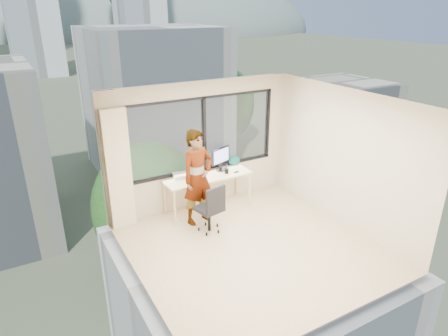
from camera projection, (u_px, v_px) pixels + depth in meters
floor at (252, 247)px, 6.95m from camera, size 4.00×4.00×0.01m
ceiling at (257, 101)px, 5.97m from camera, size 4.00×4.00×0.01m
wall_front at (345, 237)px, 4.85m from camera, size 4.00×0.01×2.60m
wall_left at (135, 208)px, 5.54m from camera, size 0.01×4.00×2.60m
wall_right at (344, 158)px, 7.38m from camera, size 0.01×4.00×2.60m
window_wall at (202, 134)px, 8.01m from camera, size 3.30×0.16×1.55m
curtain at (119, 170)px, 7.24m from camera, size 0.45×0.14×2.30m
desk at (208, 192)px, 8.14m from camera, size 1.80×0.60×0.75m
chair at (209, 207)px, 7.30m from camera, size 0.59×0.59×0.98m
person at (198, 177)px, 7.47m from camera, size 0.76×0.59×1.86m
monitor at (221, 159)px, 8.18m from camera, size 0.51×0.27×0.50m
game_console at (181, 175)px, 7.92m from camera, size 0.35×0.31×0.07m
laptop at (197, 175)px, 7.79m from camera, size 0.32×0.33×0.20m
cellphone at (236, 172)px, 8.17m from camera, size 0.12×0.08×0.01m
pen_cup at (227, 171)px, 8.10m from camera, size 0.10×0.10×0.11m
handbag at (234, 160)px, 8.50m from camera, size 0.30×0.23×0.21m
exterior_ground at (10, 77)px, 108.78m from camera, size 400.00×400.00×0.04m
near_bldg_b at (155, 100)px, 45.29m from camera, size 14.00×13.00×16.00m
near_bldg_c at (332, 125)px, 46.63m from camera, size 12.00×10.00×10.00m
far_tower_b at (32, 19)px, 106.79m from camera, size 13.00×13.00×30.00m
far_tower_c at (140, 22)px, 140.61m from camera, size 15.00×15.00×26.00m
hill_b at (135, 31)px, 315.57m from camera, size 300.00×220.00×96.00m
tree_b at (151, 220)px, 26.85m from camera, size 7.60×7.60×9.00m
tree_c at (222, 112)px, 52.62m from camera, size 8.40×8.40×10.00m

